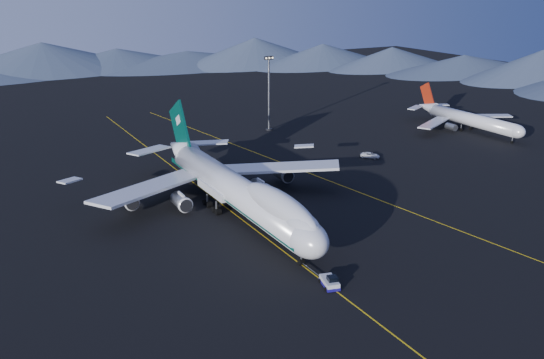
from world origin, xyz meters
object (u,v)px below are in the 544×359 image
boeing_747 (236,189)px  pushback_tug (329,283)px  service_van (370,155)px  floodlight_mast (269,93)px  second_jet (468,119)px

boeing_747 → pushback_tug: boeing_747 is taller
pushback_tug → service_van: (51.37, 56.65, 0.13)m
boeing_747 → floodlight_mast: floodlight_mast is taller
floodlight_mast → service_van: bearing=-77.7°
pushback_tug → service_van: bearing=61.7°
boeing_747 → second_jet: bearing=17.7°
pushback_tug → second_jet: second_jet is taller
pushback_tug → service_van: 76.48m
pushback_tug → floodlight_mast: (42.11, 99.11, 11.60)m
boeing_747 → service_van: (51.39, 21.28, -5.07)m
boeing_747 → second_jet: 103.75m
pushback_tug → service_van: pushback_tug is taller
service_van → boeing_747: bearing=162.8°
service_van → floodlight_mast: (-9.26, 42.45, 11.47)m
second_jet → service_van: size_ratio=8.63×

